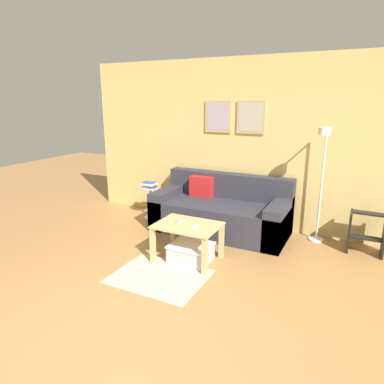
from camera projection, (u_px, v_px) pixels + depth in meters
name	position (u px, v px, depth m)	size (l,w,h in m)	color
ground_plane	(104.00, 365.00, 2.59)	(16.00, 16.00, 0.00)	#A87542
wall_back	(249.00, 144.00, 5.20)	(5.60, 0.09, 2.55)	#D6B76B
area_rug	(160.00, 276.00, 3.88)	(1.04, 0.82, 0.01)	#C1B299
couch	(221.00, 212.00, 5.15)	(1.99, 0.91, 0.84)	#2D2D38
coffee_table	(188.00, 232.00, 4.19)	(0.77, 0.58, 0.47)	tan
storage_bin	(191.00, 253.00, 4.22)	(0.50, 0.42, 0.22)	#B2B2B7
floor_lamp	(322.00, 171.00, 4.49)	(0.22, 0.47, 1.61)	white
side_table	(151.00, 200.00, 5.72)	(0.29, 0.29, 0.53)	white
book_stack	(149.00, 185.00, 5.64)	(0.27, 0.20, 0.09)	#335199
remote_control	(181.00, 221.00, 4.26)	(0.04, 0.15, 0.02)	#99999E
cell_phone	(196.00, 226.00, 4.09)	(0.07, 0.14, 0.01)	silver
step_stool	(367.00, 232.00, 4.42)	(0.43, 0.31, 0.53)	black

